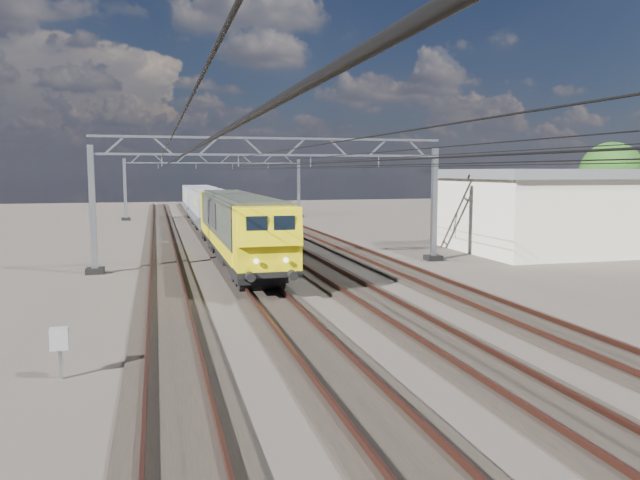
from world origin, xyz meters
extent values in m
plane|color=black|center=(0.00, 0.00, 0.00)|extent=(160.00, 160.00, 0.00)
cube|color=black|center=(-6.00, 0.00, 0.06)|extent=(2.60, 140.00, 0.12)
cube|color=#522B20|center=(-6.72, 0.00, 0.22)|extent=(0.08, 140.00, 0.16)
cube|color=#522B20|center=(-5.28, 0.00, 0.22)|extent=(0.08, 140.00, 0.16)
cube|color=black|center=(-2.00, 0.00, 0.06)|extent=(2.60, 140.00, 0.12)
cube|color=#522B20|center=(-2.72, 0.00, 0.22)|extent=(0.08, 140.00, 0.16)
cube|color=#522B20|center=(-1.28, 0.00, 0.22)|extent=(0.08, 140.00, 0.16)
cube|color=black|center=(2.00, 0.00, 0.06)|extent=(2.60, 140.00, 0.12)
cube|color=#522B20|center=(1.28, 0.00, 0.22)|extent=(0.08, 140.00, 0.16)
cube|color=#522B20|center=(2.72, 0.00, 0.22)|extent=(0.08, 140.00, 0.16)
cube|color=black|center=(6.00, 0.00, 0.06)|extent=(2.60, 140.00, 0.12)
cube|color=#522B20|center=(5.28, 0.00, 0.22)|extent=(0.08, 140.00, 0.16)
cube|color=#522B20|center=(6.72, 0.00, 0.22)|extent=(0.08, 140.00, 0.16)
cube|color=#8E959B|center=(-9.50, 4.00, 3.30)|extent=(0.30, 0.30, 6.60)
cube|color=#8E959B|center=(9.50, 4.00, 3.30)|extent=(0.30, 0.30, 6.60)
cube|color=black|center=(-9.50, 4.00, 0.15)|extent=(0.90, 0.90, 0.30)
cube|color=black|center=(9.50, 4.00, 0.15)|extent=(0.90, 0.90, 0.30)
cube|color=#8E959B|center=(0.00, 4.00, 7.05)|extent=(19.30, 0.18, 0.12)
cube|color=#8E959B|center=(0.00, 4.00, 6.15)|extent=(19.30, 0.18, 0.12)
cube|color=#8E959B|center=(-8.31, 4.00, 6.60)|extent=(1.03, 0.10, 0.94)
cube|color=#8E959B|center=(-5.94, 4.00, 6.60)|extent=(1.03, 0.10, 0.94)
cube|color=#8E959B|center=(-3.56, 4.00, 6.60)|extent=(1.03, 0.10, 0.94)
cube|color=#8E959B|center=(-1.19, 4.00, 6.60)|extent=(1.03, 0.10, 0.94)
cube|color=#8E959B|center=(1.19, 4.00, 6.60)|extent=(1.03, 0.10, 0.94)
cube|color=#8E959B|center=(3.56, 4.00, 6.60)|extent=(1.03, 0.10, 0.94)
cube|color=#8E959B|center=(5.94, 4.00, 6.60)|extent=(1.03, 0.10, 0.94)
cube|color=#8E959B|center=(8.31, 4.00, 6.60)|extent=(1.03, 0.10, 0.94)
cube|color=#8E959B|center=(-6.00, 4.00, 5.82)|extent=(0.06, 0.06, 0.65)
cube|color=#8E959B|center=(-2.00, 4.00, 5.82)|extent=(0.06, 0.06, 0.65)
cube|color=#8E959B|center=(2.00, 4.00, 5.82)|extent=(0.06, 0.06, 0.65)
cube|color=#8E959B|center=(6.00, 4.00, 5.82)|extent=(0.06, 0.06, 0.65)
cube|color=#8E959B|center=(-9.50, 40.00, 3.30)|extent=(0.30, 0.30, 6.60)
cube|color=#8E959B|center=(9.50, 40.00, 3.30)|extent=(0.30, 0.30, 6.60)
cube|color=black|center=(-9.50, 40.00, 0.15)|extent=(0.90, 0.90, 0.30)
cube|color=black|center=(9.50, 40.00, 0.15)|extent=(0.90, 0.90, 0.30)
cube|color=#8E959B|center=(0.00, 40.00, 7.05)|extent=(19.30, 0.18, 0.12)
cube|color=#8E959B|center=(0.00, 40.00, 6.15)|extent=(19.30, 0.18, 0.12)
cube|color=#8E959B|center=(-8.31, 40.00, 6.60)|extent=(1.03, 0.10, 0.94)
cube|color=#8E959B|center=(-5.94, 40.00, 6.60)|extent=(1.03, 0.10, 0.94)
cube|color=#8E959B|center=(-3.56, 40.00, 6.60)|extent=(1.03, 0.10, 0.94)
cube|color=#8E959B|center=(-1.19, 40.00, 6.60)|extent=(1.03, 0.10, 0.94)
cube|color=#8E959B|center=(1.19, 40.00, 6.60)|extent=(1.03, 0.10, 0.94)
cube|color=#8E959B|center=(3.56, 40.00, 6.60)|extent=(1.03, 0.10, 0.94)
cube|color=#8E959B|center=(5.94, 40.00, 6.60)|extent=(1.03, 0.10, 0.94)
cube|color=#8E959B|center=(8.31, 40.00, 6.60)|extent=(1.03, 0.10, 0.94)
cube|color=#8E959B|center=(-6.00, 40.00, 5.82)|extent=(0.06, 0.06, 0.65)
cube|color=#8E959B|center=(-2.00, 40.00, 5.82)|extent=(0.06, 0.06, 0.65)
cube|color=#8E959B|center=(2.00, 40.00, 5.82)|extent=(0.06, 0.06, 0.65)
cube|color=#8E959B|center=(6.00, 40.00, 5.82)|extent=(0.06, 0.06, 0.65)
cylinder|color=black|center=(-6.00, 8.00, 5.50)|extent=(0.03, 140.00, 0.03)
cylinder|color=black|center=(-6.00, 8.00, 6.00)|extent=(0.03, 140.00, 0.03)
cylinder|color=black|center=(-2.00, 8.00, 5.50)|extent=(0.03, 140.00, 0.03)
cylinder|color=black|center=(-2.00, 8.00, 6.00)|extent=(0.03, 140.00, 0.03)
cylinder|color=black|center=(2.00, 8.00, 5.50)|extent=(0.03, 140.00, 0.03)
cylinder|color=black|center=(2.00, 8.00, 6.00)|extent=(0.03, 140.00, 0.03)
cylinder|color=black|center=(6.00, 8.00, 5.50)|extent=(0.03, 140.00, 0.03)
cylinder|color=black|center=(6.00, 8.00, 6.00)|extent=(0.03, 140.00, 0.03)
cube|color=black|center=(-2.00, -1.91, 0.75)|extent=(2.20, 3.60, 0.60)
cube|color=black|center=(-2.00, 11.09, 0.75)|extent=(2.20, 3.60, 0.60)
cube|color=black|center=(-2.00, 4.59, 1.13)|extent=(2.65, 20.00, 0.25)
cube|color=black|center=(-2.00, 4.59, 0.75)|extent=(2.20, 4.50, 0.75)
cube|color=#262B24|center=(-2.00, 4.59, 2.55)|extent=(2.65, 17.00, 2.60)
cube|color=yellow|center=(-3.34, 4.59, 1.55)|extent=(0.04, 17.00, 0.60)
cube|color=yellow|center=(-0.66, 4.59, 1.55)|extent=(0.04, 17.00, 0.60)
cube|color=black|center=(-3.35, 5.59, 2.90)|extent=(0.05, 5.00, 1.40)
cube|color=black|center=(-0.65, 5.59, 2.90)|extent=(0.05, 5.00, 1.40)
cube|color=#262B24|center=(-2.00, 4.59, 3.92)|extent=(2.25, 18.00, 0.15)
cube|color=yellow|center=(-2.00, -4.51, 2.55)|extent=(2.65, 1.80, 2.60)
cube|color=yellow|center=(-2.00, -5.46, 3.05)|extent=(2.60, 0.46, 1.52)
cube|color=black|center=(-2.55, -5.56, 3.15)|extent=(0.85, 0.08, 0.75)
cube|color=black|center=(-1.45, -5.56, 3.15)|extent=(0.85, 0.08, 0.75)
cylinder|color=black|center=(-2.85, -5.71, 1.15)|extent=(0.36, 0.50, 0.36)
cylinder|color=black|center=(-1.15, -5.71, 1.15)|extent=(0.36, 0.50, 0.36)
cylinder|color=white|center=(-2.60, -5.61, 1.75)|extent=(0.20, 0.08, 0.20)
cylinder|color=white|center=(-1.40, -5.61, 1.75)|extent=(0.20, 0.08, 0.20)
cube|color=yellow|center=(-2.00, 13.69, 2.55)|extent=(2.65, 1.80, 2.60)
cube|color=yellow|center=(-2.00, 14.64, 3.05)|extent=(2.60, 0.46, 1.52)
cube|color=black|center=(-2.55, 14.74, 3.15)|extent=(0.85, 0.08, 0.75)
cube|color=black|center=(-1.45, 14.74, 3.15)|extent=(0.85, 0.08, 0.75)
cylinder|color=black|center=(-2.85, 14.89, 1.15)|extent=(0.36, 0.50, 0.36)
cylinder|color=black|center=(-1.15, 14.89, 1.15)|extent=(0.36, 0.50, 0.36)
cylinder|color=white|center=(-2.60, 14.79, 1.75)|extent=(0.20, 0.08, 0.20)
cylinder|color=white|center=(-1.40, 14.79, 1.75)|extent=(0.20, 0.08, 0.20)
cube|color=black|center=(-2.00, 17.79, 0.72)|extent=(2.20, 2.60, 0.55)
cube|color=black|center=(-2.00, 26.79, 0.72)|extent=(2.20, 2.60, 0.55)
cube|color=black|center=(-2.00, 22.29, 1.08)|extent=(2.40, 13.00, 0.20)
cube|color=gray|center=(-2.00, 22.29, 2.80)|extent=(2.80, 12.00, 1.80)
cube|color=#4C4F55|center=(-2.95, 22.29, 1.55)|extent=(1.48, 12.00, 1.36)
cube|color=#4C4F55|center=(-1.05, 22.29, 1.55)|extent=(1.48, 12.00, 1.36)
cube|color=yellow|center=(-3.42, 19.29, 2.90)|extent=(0.04, 1.20, 0.50)
cube|color=black|center=(-2.00, 31.99, 0.72)|extent=(2.20, 2.60, 0.55)
cube|color=black|center=(-2.00, 40.99, 0.72)|extent=(2.20, 2.60, 0.55)
cube|color=black|center=(-2.00, 36.49, 1.08)|extent=(2.40, 13.00, 0.20)
cube|color=gray|center=(-2.00, 36.49, 2.80)|extent=(2.80, 12.00, 1.80)
cube|color=#4C4F55|center=(-2.95, 36.49, 1.55)|extent=(1.48, 12.00, 1.36)
cube|color=#4C4F55|center=(-1.05, 36.49, 1.55)|extent=(1.48, 12.00, 1.36)
cube|color=yellow|center=(-3.42, 33.49, 2.90)|extent=(0.04, 1.20, 0.50)
cube|color=#8E959B|center=(-8.83, -13.14, 0.39)|extent=(0.08, 0.08, 0.78)
cube|color=#AEB2B7|center=(-8.83, -13.14, 1.05)|extent=(0.46, 0.35, 0.55)
cube|color=silver|center=(22.00, 6.00, 2.40)|extent=(18.00, 10.00, 4.80)
cube|color=slate|center=(22.00, 6.00, 5.10)|extent=(18.60, 10.60, 0.60)
cylinder|color=#331E17|center=(30.00, 14.00, 1.82)|extent=(0.70, 0.70, 3.65)
sphere|color=#15390F|center=(30.00, 14.00, 5.11)|extent=(5.11, 5.11, 5.11)
sphere|color=#15390F|center=(31.20, 13.20, 4.38)|extent=(3.65, 3.65, 3.65)
camera|label=1|loc=(-6.36, -29.75, 5.29)|focal=35.00mm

